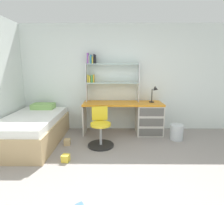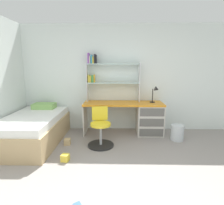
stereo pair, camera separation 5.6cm
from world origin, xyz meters
The scene contains 9 objects.
room_shell centered at (-1.30, 1.32, 1.27)m, with size 5.95×6.45×2.54m.
desk centered at (0.42, 2.41, 0.40)m, with size 1.83×0.59×0.74m.
bookshelf_hutch centered at (-0.44, 2.58, 1.39)m, with size 1.25×0.22×1.12m.
desk_lamp centered at (0.69, 2.42, 0.99)m, with size 0.20×0.17×0.38m.
swivel_chair centered at (-0.52, 1.71, 0.30)m, with size 0.52×0.52×0.76m.
bed_platform centered at (-1.92, 1.81, 0.29)m, with size 1.06×1.80×0.70m.
waste_bin centered at (1.10, 2.02, 0.17)m, with size 0.28×0.28×0.33m, color silver.
toy_block_natural_0 centered at (-1.20, 1.72, 0.06)m, with size 0.12×0.12×0.12m, color tan.
toy_block_yellow_2 centered at (-1.06, 1.06, 0.06)m, with size 0.12×0.12×0.12m, color gold.
Camera 2 is at (-0.21, -1.73, 1.56)m, focal length 29.25 mm.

